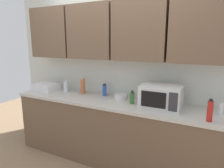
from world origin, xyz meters
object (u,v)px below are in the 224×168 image
Objects in this scene: bottle_clear_tall at (66,87)px; bottle_green_oil at (132,98)px; bottle_blue_cleaner at (104,90)px; bowl_ceramic_small at (121,97)px; microwave at (161,96)px; dish_rack at (46,87)px; bottle_white_jar at (222,109)px; bottle_red_sauce at (210,111)px; bottle_spice_jar at (83,86)px.

bottle_clear_tall reaches higher than bottle_green_oil.
bottle_green_oil is at bearing -20.44° from bottle_blue_cleaner.
bowl_ceramic_small is at bearing -12.41° from bottle_blue_cleaner.
microwave is 2.75× the size of bottle_green_oil.
dish_rack is 2.18× the size of bottle_green_oil.
bottle_clear_tall reaches higher than bowl_ceramic_small.
bottle_white_jar is at bearing -0.72° from bottle_clear_tall.
microwave is at bearing 157.95° from bottle_red_sauce.
dish_rack is at bearing -178.54° from bottle_white_jar.
bottle_clear_tall is (0.34, 0.09, 0.03)m from dish_rack.
bowl_ceramic_small is (-1.13, 0.32, -0.08)m from bottle_red_sauce.
bottle_green_oil is (-0.37, -0.03, -0.06)m from microwave.
bottle_white_jar is at bearing 4.32° from microwave.
bottle_red_sauce is at bearing -11.91° from bottle_green_oil.
bottle_red_sauce is 1.34× the size of bowl_ceramic_small.
bottle_clear_tall reaches higher than bottle_white_jar.
microwave is 0.37m from bottle_green_oil.
bottle_white_jar is 0.30m from bottle_red_sauce.
bottle_white_jar is 0.78× the size of bottle_clear_tall.
bottle_clear_tall is at bearing 15.09° from dish_rack.
bottle_green_oil is at bearing -30.13° from bowl_ceramic_small.
bottle_green_oil is 0.26m from bowl_ceramic_small.
bottle_green_oil is at bearing -0.50° from dish_rack.
bottle_clear_tall is (-2.21, 0.03, 0.02)m from bottle_white_jar.
bottle_spice_jar is at bearing 169.71° from bottle_red_sauce.
bottle_red_sauce is 1.18m from bowl_ceramic_small.
bottle_spice_jar is (0.65, 0.12, 0.06)m from dish_rack.
microwave is 1.24m from bottle_spice_jar.
bottle_clear_tall is at bearing 177.12° from microwave.
bottle_green_oil is at bearing 168.09° from bottle_red_sauce.
bottle_white_jar is at bearing -4.25° from bottle_blue_cleaner.
bottle_red_sauce is (1.43, -0.38, 0.03)m from bottle_blue_cleaner.
microwave reaches higher than bottle_blue_cleaner.
bottle_spice_jar reaches higher than bottle_green_oil.
bottle_spice_jar is 1.07× the size of bottle_red_sauce.
bottle_red_sauce is (2.09, -0.30, 0.02)m from bottle_clear_tall.
microwave reaches higher than dish_rack.
bottle_red_sauce is (0.91, -0.19, 0.03)m from bottle_green_oil.
bottle_blue_cleaner is at bearing 169.44° from microwave.
bottle_blue_cleaner is (-0.88, 0.16, -0.05)m from microwave.
bottle_red_sauce is (0.54, -0.22, -0.03)m from microwave.
microwave is 1.89m from dish_rack.
dish_rack is at bearing 175.17° from bottle_red_sauce.
dish_rack is at bearing -169.83° from bottle_blue_cleaner.
dish_rack is at bearing -169.81° from bottle_spice_jar.
bottle_spice_jar reaches higher than bottle_white_jar.
microwave is at bearing -10.56° from bottle_blue_cleaner.
bottle_red_sauce is (2.43, -0.21, 0.05)m from dish_rack.
dish_rack is 2.17× the size of bowl_ceramic_small.
bottle_clear_tall is at bearing -172.45° from bottle_blue_cleaner.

